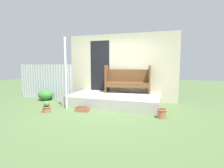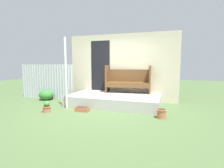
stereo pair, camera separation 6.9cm
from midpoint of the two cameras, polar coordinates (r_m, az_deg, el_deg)
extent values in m
plane|color=#516B3D|center=(5.49, -3.28, -8.63)|extent=(24.00, 24.00, 0.00)
cube|color=#B2AFA8|center=(6.20, 0.37, -5.17)|extent=(3.15, 1.70, 0.35)
cube|color=beige|center=(6.92, 2.58, 5.42)|extent=(4.35, 0.06, 2.60)
cube|color=black|center=(7.16, -4.25, 5.95)|extent=(0.80, 0.02, 2.00)
cube|color=#ADB2B7|center=(7.72, -21.08, 0.72)|extent=(2.50, 0.02, 1.42)
cylinder|color=silver|center=(8.50, -27.41, 0.92)|extent=(0.04, 0.04, 1.42)
cylinder|color=silver|center=(8.41, -26.81, 0.90)|extent=(0.04, 0.04, 1.42)
cylinder|color=silver|center=(8.32, -26.20, 0.88)|extent=(0.04, 0.04, 1.42)
cylinder|color=silver|center=(8.24, -25.57, 0.86)|extent=(0.04, 0.04, 1.42)
cylinder|color=silver|center=(8.15, -24.93, 0.83)|extent=(0.04, 0.04, 1.42)
cylinder|color=silver|center=(8.07, -24.28, 0.81)|extent=(0.04, 0.04, 1.42)
cylinder|color=silver|center=(7.98, -23.61, 0.79)|extent=(0.04, 0.04, 1.42)
cylinder|color=silver|center=(7.90, -22.93, 0.77)|extent=(0.04, 0.04, 1.42)
cylinder|color=silver|center=(7.82, -22.24, 0.74)|extent=(0.04, 0.04, 1.42)
cylinder|color=silver|center=(7.74, -21.53, 0.72)|extent=(0.04, 0.04, 1.42)
cylinder|color=silver|center=(7.66, -20.81, 0.69)|extent=(0.04, 0.04, 1.42)
cylinder|color=silver|center=(7.59, -20.07, 0.67)|extent=(0.04, 0.04, 1.42)
cylinder|color=silver|center=(7.51, -19.31, 0.64)|extent=(0.04, 0.04, 1.42)
cylinder|color=silver|center=(7.43, -18.55, 0.61)|extent=(0.04, 0.04, 1.42)
cylinder|color=silver|center=(7.36, -17.76, 0.58)|extent=(0.04, 0.04, 1.42)
cylinder|color=silver|center=(7.29, -16.96, 0.56)|extent=(0.04, 0.04, 1.42)
cylinder|color=silver|center=(7.22, -16.15, 0.53)|extent=(0.04, 0.04, 1.42)
cylinder|color=silver|center=(7.15, -15.31, 0.50)|extent=(0.04, 0.04, 1.42)
cylinder|color=silver|center=(7.08, -14.47, 0.47)|extent=(0.04, 0.04, 1.42)
cylinder|color=silver|center=(7.02, -13.60, 0.43)|extent=(0.04, 0.04, 1.42)
cylinder|color=white|center=(5.76, -15.23, 3.33)|extent=(0.07, 0.07, 2.27)
cube|color=brown|center=(6.71, -2.09, 1.73)|extent=(0.10, 0.40, 1.04)
cube|color=brown|center=(6.51, 11.87, 1.45)|extent=(0.10, 0.40, 1.04)
cube|color=brown|center=(6.57, 4.77, 0.40)|extent=(1.59, 0.56, 0.04)
cube|color=brown|center=(6.40, 4.56, -0.60)|extent=(1.55, 0.19, 0.14)
cube|color=brown|center=(6.73, 4.98, 2.73)|extent=(1.55, 0.20, 0.47)
cylinder|color=#B76647|center=(5.65, -20.87, -7.72)|extent=(0.22, 0.22, 0.17)
torus|color=#B76647|center=(5.63, -20.90, -7.01)|extent=(0.26, 0.26, 0.02)
cylinder|color=#422D1E|center=(5.63, -20.91, -6.86)|extent=(0.21, 0.21, 0.01)
ellipsoid|color=#478C3D|center=(5.61, -20.94, -6.07)|extent=(0.17, 0.17, 0.17)
cylinder|color=#B76647|center=(4.89, 15.55, -9.32)|extent=(0.23, 0.23, 0.24)
torus|color=#B76647|center=(4.86, 15.59, -8.11)|extent=(0.27, 0.27, 0.02)
cylinder|color=#422D1E|center=(4.86, 15.59, -7.93)|extent=(0.21, 0.21, 0.01)
cube|color=#B26042|center=(5.45, -10.02, -8.14)|extent=(0.41, 0.22, 0.13)
cube|color=#422D1E|center=(5.44, -10.04, -7.45)|extent=(0.36, 0.19, 0.01)
ellipsoid|color=#387A33|center=(7.49, -21.15, -3.37)|extent=(0.58, 0.52, 0.41)
camera|label=1|loc=(0.03, -90.35, -0.04)|focal=28.00mm
camera|label=2|loc=(0.03, 89.65, 0.04)|focal=28.00mm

